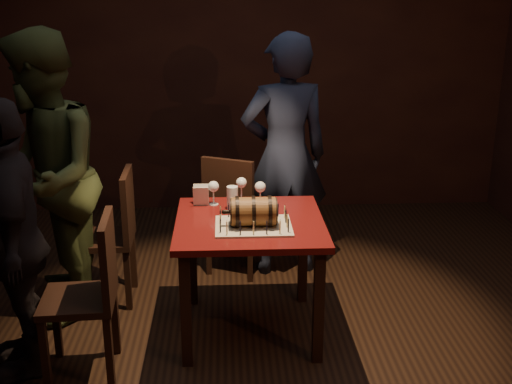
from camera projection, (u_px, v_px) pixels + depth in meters
room_shell at (253, 119)px, 3.60m from camera, size 5.04×5.04×2.80m
pub_table at (250, 237)px, 3.93m from camera, size 0.90×0.90×0.75m
cake_board at (253, 226)px, 3.79m from camera, size 0.45×0.35×0.01m
barrel_cake at (253, 212)px, 3.76m from camera, size 0.32×0.19×0.19m
birthday_candles at (253, 219)px, 3.78m from camera, size 0.40×0.30×0.09m
wine_glass_left at (213, 188)px, 4.14m from camera, size 0.07×0.07×0.16m
wine_glass_mid at (241, 184)px, 4.21m from camera, size 0.07×0.07×0.16m
wine_glass_right at (260, 188)px, 4.13m from camera, size 0.07×0.07×0.16m
pint_of_ale at (232, 198)px, 4.07m from camera, size 0.07×0.07×0.15m
menu_card at (201, 196)px, 4.14m from camera, size 0.10×0.05×0.13m
chair_back at (234, 209)px, 4.78m from camera, size 0.53×0.53×0.93m
chair_left_rear at (115, 229)px, 4.38m from camera, size 0.41×0.41×0.93m
chair_left_front at (92, 288)px, 3.54m from camera, size 0.42×0.42×0.93m
person_back at (285, 157)px, 4.73m from camera, size 0.73×0.54×1.81m
person_left_rear at (45, 179)px, 4.07m from camera, size 0.90×1.05×1.88m
person_left_front at (13, 240)px, 3.50m from camera, size 0.63×1.00×1.58m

